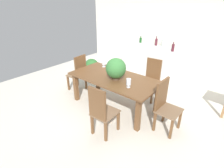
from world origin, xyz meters
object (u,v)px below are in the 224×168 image
(chair_head_end, at_px, (79,72))
(chair_near_right, at_px, (101,111))
(wine_bottle_tall, at_px, (173,48))
(kitchen_counter, at_px, (150,61))
(crystal_vase_center_near, at_px, (104,63))
(chair_far_right, at_px, (151,78))
(wine_glass, at_px, (111,67))
(chair_foot_end, at_px, (165,103))
(wine_bottle_dark, at_px, (141,40))
(flower_centerpiece, at_px, (116,68))
(crystal_vase_left, at_px, (129,82))
(dining_table, at_px, (114,81))
(wine_bottle_green, at_px, (163,43))
(potted_plant_floor, at_px, (92,67))
(wine_bottle_clear, at_px, (156,42))

(chair_head_end, xyz_separation_m, chair_near_right, (1.71, -0.94, -0.00))
(wine_bottle_tall, bearing_deg, chair_near_right, -89.61)
(chair_head_end, height_order, kitchen_counter, chair_head_end)
(crystal_vase_center_near, height_order, wine_bottle_tall, wine_bottle_tall)
(chair_far_right, xyz_separation_m, wine_glass, (-0.74, -0.71, 0.30))
(chair_foot_end, bearing_deg, wine_glass, 82.88)
(wine_glass, bearing_deg, chair_near_right, -56.98)
(chair_head_end, bearing_deg, wine_bottle_tall, 137.36)
(wine_bottle_dark, distance_m, wine_bottle_tall, 1.33)
(chair_foot_end, bearing_deg, flower_centerpiece, 94.07)
(crystal_vase_left, relative_size, wine_bottle_tall, 0.69)
(chair_head_end, bearing_deg, kitchen_counter, 154.35)
(chair_head_end, xyz_separation_m, crystal_vase_left, (1.78, -0.21, 0.31))
(chair_head_end, bearing_deg, crystal_vase_left, 79.57)
(crystal_vase_left, bearing_deg, chair_far_right, 94.16)
(flower_centerpiece, bearing_deg, dining_table, 147.80)
(chair_head_end, bearing_deg, crystal_vase_center_near, 115.71)
(crystal_vase_center_near, distance_m, wine_bottle_tall, 2.07)
(chair_far_right, bearing_deg, kitchen_counter, 115.73)
(chair_near_right, distance_m, wine_glass, 1.42)
(chair_near_right, xyz_separation_m, wine_bottle_dark, (-1.30, 3.38, 0.52))
(chair_head_end, xyz_separation_m, kitchen_counter, (0.92, 2.26, -0.06))
(chair_far_right, distance_m, wine_bottle_tall, 1.28)
(dining_table, distance_m, wine_glass, 0.42)
(wine_bottle_green, height_order, wine_bottle_tall, wine_bottle_green)
(chair_foot_end, xyz_separation_m, kitchen_counter, (-1.57, 2.27, -0.07))
(flower_centerpiece, xyz_separation_m, wine_bottle_dark, (-0.93, 2.50, 0.06))
(dining_table, distance_m, chair_head_end, 1.25)
(chair_head_end, xyz_separation_m, potted_plant_floor, (-0.40, 0.87, -0.21))
(wine_bottle_green, xyz_separation_m, wine_bottle_tall, (0.45, -0.28, -0.01))
(flower_centerpiece, distance_m, crystal_vase_center_near, 0.85)
(chair_near_right, distance_m, crystal_vase_left, 0.80)
(chair_head_end, height_order, wine_bottle_clear, wine_bottle_clear)
(kitchen_counter, xyz_separation_m, wine_bottle_dark, (-0.51, 0.17, 0.58))
(wine_bottle_green, bearing_deg, crystal_vase_left, -78.28)
(wine_bottle_tall, bearing_deg, potted_plant_floor, -149.82)
(chair_far_right, height_order, kitchen_counter, chair_far_right)
(chair_foot_end, relative_size, chair_far_right, 1.00)
(crystal_vase_center_near, bearing_deg, chair_near_right, -49.44)
(kitchen_counter, bearing_deg, wine_bottle_green, 18.31)
(chair_head_end, bearing_deg, wine_glass, 99.10)
(wine_bottle_clear, bearing_deg, kitchen_counter, -119.97)
(chair_head_end, height_order, wine_glass, chair_head_end)
(crystal_vase_center_near, bearing_deg, wine_bottle_green, 72.64)
(chair_near_right, bearing_deg, crystal_vase_left, -98.29)
(crystal_vase_center_near, bearing_deg, dining_table, -28.90)
(chair_near_right, xyz_separation_m, wine_bottle_tall, (-0.02, 3.03, 0.54))
(wine_bottle_clear, bearing_deg, chair_near_right, -78.03)
(crystal_vase_left, relative_size, crystal_vase_center_near, 1.08)
(wine_bottle_clear, relative_size, wine_bottle_tall, 1.08)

